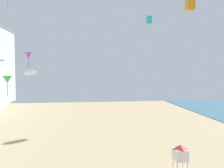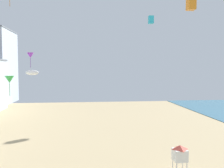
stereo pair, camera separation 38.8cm
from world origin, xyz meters
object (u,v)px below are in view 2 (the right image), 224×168
object	(u,v)px
kite_white_parafoil	(32,73)
kite_cyan_box	(151,20)
kite_green_delta	(9,80)
lifeguard_stand	(180,153)
kite_orange_box	(191,4)
kite_purple_delta	(30,55)

from	to	relation	value
kite_white_parafoil	kite_cyan_box	world-z (taller)	kite_cyan_box
kite_green_delta	kite_cyan_box	xyz separation A→B (m)	(26.15, 3.11, 11.58)
lifeguard_stand	kite_orange_box	world-z (taller)	kite_orange_box
lifeguard_stand	kite_green_delta	xyz separation A→B (m)	(-21.45, 23.70, 5.54)
kite_purple_delta	kite_green_delta	bearing A→B (deg)	162.13
kite_purple_delta	kite_white_parafoil	bearing A→B (deg)	96.51
kite_orange_box	kite_purple_delta	world-z (taller)	kite_orange_box
lifeguard_stand	kite_purple_delta	size ratio (longest dim) A/B	0.99
lifeguard_stand	kite_orange_box	xyz separation A→B (m)	(4.68, 8.66, 15.21)
kite_white_parafoil	kite_purple_delta	world-z (taller)	kite_purple_delta
kite_cyan_box	kite_orange_box	bearing A→B (deg)	-90.07
kite_orange_box	kite_green_delta	bearing A→B (deg)	150.08
kite_white_parafoil	kite_cyan_box	distance (m)	24.85
kite_white_parafoil	kite_orange_box	bearing A→B (deg)	-35.48
kite_green_delta	kite_cyan_box	world-z (taller)	kite_cyan_box
kite_purple_delta	kite_cyan_box	world-z (taller)	kite_cyan_box
kite_purple_delta	kite_cyan_box	xyz separation A→B (m)	(22.22, 4.37, 7.42)
kite_orange_box	kite_white_parafoil	bearing A→B (deg)	144.52
kite_cyan_box	kite_purple_delta	bearing A→B (deg)	-168.87
kite_orange_box	kite_white_parafoil	distance (m)	28.84
kite_purple_delta	kite_cyan_box	distance (m)	23.83
lifeguard_stand	kite_cyan_box	xyz separation A→B (m)	(4.70, 26.81, 17.12)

